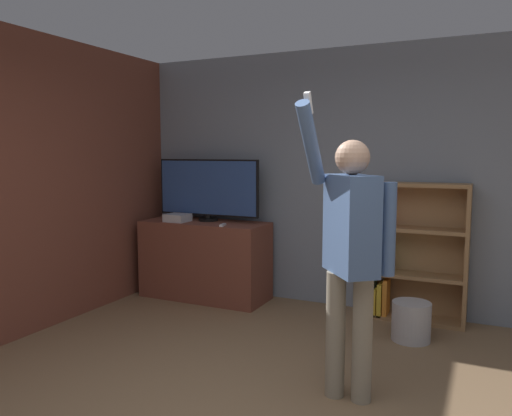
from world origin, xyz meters
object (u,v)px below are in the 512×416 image
(television, at_px, (208,189))
(bookshelf, at_px, (408,255))
(game_console, at_px, (177,218))
(waste_bin, at_px, (411,321))
(person, at_px, (350,245))

(television, height_order, bookshelf, television)
(game_console, distance_m, bookshelf, 2.48)
(television, distance_m, game_console, 0.47)
(bookshelf, relative_size, waste_bin, 3.96)
(television, distance_m, person, 2.67)
(game_console, height_order, bookshelf, bookshelf)
(waste_bin, bearing_deg, television, 169.22)
(person, relative_size, waste_bin, 5.90)
(bookshelf, bearing_deg, waste_bin, -77.34)
(person, xyz_separation_m, waste_bin, (0.23, 1.25, -0.87))
(game_console, distance_m, person, 2.78)
(television, xyz_separation_m, bookshelf, (2.17, 0.13, -0.58))
(game_console, xyz_separation_m, waste_bin, (2.57, -0.24, -0.74))
(person, bearing_deg, game_console, -161.79)
(game_console, relative_size, waste_bin, 0.72)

